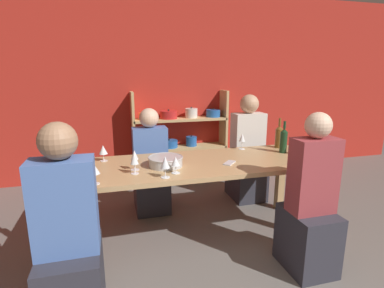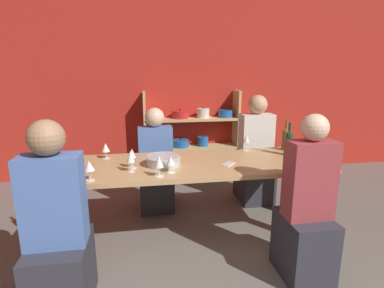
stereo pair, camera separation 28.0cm
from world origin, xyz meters
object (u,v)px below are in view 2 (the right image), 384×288
object	(u,v)px
wine_glass_empty_b	(247,139)
wine_glass_white_b	(159,162)
wine_bottle_green	(286,138)
shelf_unit	(188,143)
mixing_bowl	(164,160)
wine_glass_red_b	(131,157)
wine_glass_red_c	(171,161)
person_far_a	(255,162)
wine_glass_white_a	(106,148)
person_near_b	(58,242)
cell_phone	(228,164)
wine_glass_red_d	(89,166)
person_near_a	(306,219)
wine_glass_empty_a	(68,156)
wine_bottle_dark	(54,162)
wine_bottle_amber	(289,142)
wine_glass_empty_c	(132,154)
dining_table	(194,172)
wine_glass_red_a	(300,145)
person_far_b	(156,172)

from	to	relation	value
wine_glass_empty_b	wine_glass_white_b	distance (m)	1.16
wine_bottle_green	shelf_unit	bearing A→B (deg)	119.28
shelf_unit	mixing_bowl	distance (m)	1.88
wine_glass_red_b	mixing_bowl	bearing A→B (deg)	25.90
wine_glass_red_c	person_far_a	distance (m)	1.55
wine_bottle_green	wine_glass_white_a	bearing A→B (deg)	-179.16
wine_glass_empty_b	person_near_b	bearing A→B (deg)	-147.00
cell_phone	wine_glass_red_d	bearing A→B (deg)	-169.28
wine_bottle_green	person_near_a	distance (m)	1.10
cell_phone	wine_glass_empty_a	bearing A→B (deg)	174.62
wine_glass_empty_a	person_near_b	xyz separation A→B (m)	(0.07, -0.75, -0.37)
person_far_a	wine_glass_empty_b	bearing A→B (deg)	56.98
wine_glass_red_d	person_near_b	world-z (taller)	person_near_b
wine_glass_red_b	wine_glass_white_a	distance (m)	0.51
wine_glass_white_a	wine_glass_empty_b	xyz separation A→B (m)	(1.43, 0.07, 0.02)
person_far_a	person_near_b	size ratio (longest dim) A/B	1.01
wine_glass_red_c	mixing_bowl	bearing A→B (deg)	102.00
wine_glass_red_d	person_near_b	size ratio (longest dim) A/B	0.12
person_far_a	person_near_a	bearing A→B (deg)	84.11
wine_bottle_green	wine_glass_red_d	world-z (taller)	wine_bottle_green
wine_glass_red_c	person_near_a	distance (m)	1.13
wine_glass_empty_b	person_near_b	distance (m)	1.99
wine_glass_white_a	person_near_b	distance (m)	1.09
mixing_bowl	person_near_b	world-z (taller)	person_near_b
wine_glass_red_b	wine_bottle_green	bearing A→B (deg)	16.41
wine_bottle_dark	wine_glass_white_b	xyz separation A→B (m)	(0.81, -0.12, -0.00)
wine_bottle_dark	wine_glass_white_b	world-z (taller)	wine_bottle_dark
wine_bottle_amber	wine_glass_red_d	world-z (taller)	wine_bottle_amber
wine_bottle_dark	wine_glass_red_b	distance (m)	0.59
wine_bottle_green	wine_bottle_dark	xyz separation A→B (m)	(-2.18, -0.51, -0.00)
wine_glass_empty_c	wine_bottle_amber	bearing A→B (deg)	6.47
wine_glass_white_b	dining_table	bearing A→B (deg)	44.82
wine_bottle_dark	wine_glass_white_a	distance (m)	0.59
wine_glass_empty_a	wine_glass_empty_c	world-z (taller)	wine_glass_empty_c
wine_glass_empty_a	wine_glass_empty_c	distance (m)	0.55
wine_glass_red_a	person_far_b	world-z (taller)	person_far_b
mixing_bowl	wine_glass_red_b	xyz separation A→B (m)	(-0.28, -0.14, 0.08)
wine_bottle_dark	person_far_a	bearing A→B (deg)	25.41
person_near_a	wine_bottle_green	bearing A→B (deg)	73.45
person_far_a	person_far_b	distance (m)	1.21
wine_bottle_green	wine_glass_red_b	bearing A→B (deg)	-163.59
wine_glass_red_c	wine_glass_empty_c	xyz separation A→B (m)	(-0.31, 0.17, 0.03)
dining_table	person_far_b	world-z (taller)	person_far_b
person_near_a	person_far_b	xyz separation A→B (m)	(-1.06, 1.42, -0.04)
wine_glass_red_a	wine_glass_white_b	size ratio (longest dim) A/B	0.95
wine_glass_red_a	wine_glass_white_a	distance (m)	1.87
wine_glass_red_a	wine_glass_red_c	world-z (taller)	wine_glass_red_a
wine_glass_white_b	wine_glass_red_a	bearing A→B (deg)	13.82
wine_glass_red_b	wine_glass_empty_a	distance (m)	0.57
wine_glass_white_b	person_near_a	world-z (taller)	person_near_a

